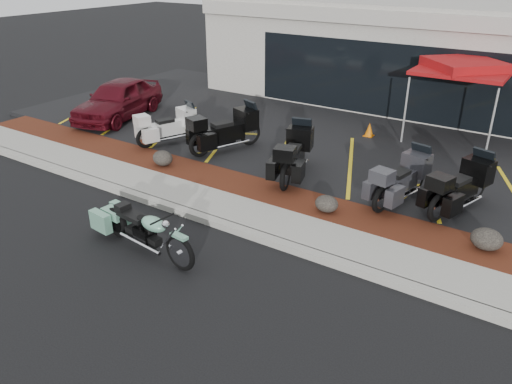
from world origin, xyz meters
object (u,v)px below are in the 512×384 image
Objects in this scene: hero_cruiser at (180,248)px; touring_white at (190,120)px; popup_canopy at (464,68)px; parked_car at (118,99)px; traffic_cone at (369,129)px.

hero_cruiser is 1.34× the size of touring_white.
popup_canopy is at bearing -34.85° from touring_white.
parked_car is at bearing 149.78° from hero_cruiser.
hero_cruiser is at bearing -50.19° from parked_car.
traffic_cone is at bearing 6.28° from parked_car.
parked_car reaches higher than touring_white.
hero_cruiser is at bearing -91.19° from traffic_cone.
parked_car is 8.95m from traffic_cone.
parked_car is at bearing -164.35° from popup_canopy.
hero_cruiser is 0.70× the size of parked_car.
touring_white is 8.65m from popup_canopy.
touring_white reaches higher than hero_cruiser.
hero_cruiser is at bearing -110.03° from popup_canopy.
hero_cruiser is 9.13m from traffic_cone.
parked_car is at bearing 106.31° from touring_white.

